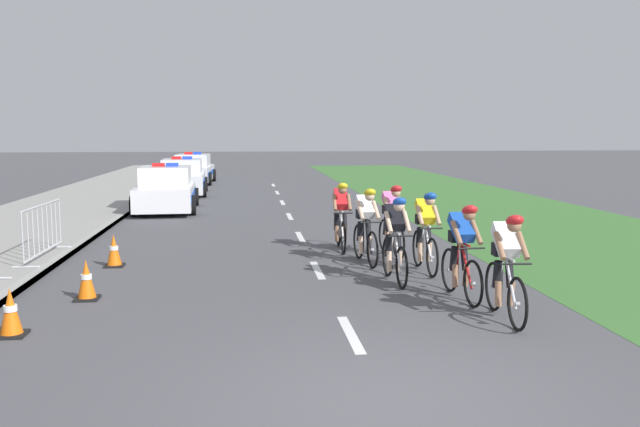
% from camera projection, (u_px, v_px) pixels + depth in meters
% --- Properties ---
extents(ground_plane, '(160.00, 160.00, 0.00)m').
position_uv_depth(ground_plane, '(386.00, 403.00, 6.39)').
color(ground_plane, '#4C4C51').
extents(sidewalk_slab, '(4.63, 60.00, 0.12)m').
position_uv_depth(sidewalk_slab, '(42.00, 219.00, 19.37)').
color(sidewalk_slab, gray).
rests_on(sidewalk_slab, ground).
extents(kerb_edge, '(0.16, 60.00, 0.13)m').
position_uv_depth(kerb_edge, '(120.00, 218.00, 19.62)').
color(kerb_edge, '#9E9E99').
rests_on(kerb_edge, ground).
extents(grass_verge, '(7.00, 60.00, 0.01)m').
position_uv_depth(grass_verge, '(507.00, 214.00, 20.97)').
color(grass_verge, '#3D7033').
rests_on(grass_verge, ground).
extents(lane_markings_centre, '(0.14, 29.60, 0.01)m').
position_uv_depth(lane_markings_centre, '(294.00, 225.00, 18.44)').
color(lane_markings_centre, white).
rests_on(lane_markings_centre, ground).
extents(cyclist_lead, '(0.43, 1.72, 1.56)m').
position_uv_depth(cyclist_lead, '(506.00, 265.00, 9.10)').
color(cyclist_lead, black).
rests_on(cyclist_lead, ground).
extents(cyclist_second, '(0.43, 1.72, 1.56)m').
position_uv_depth(cyclist_second, '(462.00, 250.00, 10.25)').
color(cyclist_second, black).
rests_on(cyclist_second, ground).
extents(cyclist_third, '(0.42, 1.72, 1.56)m').
position_uv_depth(cyclist_third, '(395.00, 238.00, 11.41)').
color(cyclist_third, black).
rests_on(cyclist_third, ground).
extents(cyclist_fourth, '(0.42, 1.72, 1.56)m').
position_uv_depth(cyclist_fourth, '(426.00, 230.00, 12.28)').
color(cyclist_fourth, black).
rests_on(cyclist_fourth, ground).
extents(cyclist_fifth, '(0.45, 1.72, 1.56)m').
position_uv_depth(cyclist_fifth, '(366.00, 225.00, 13.06)').
color(cyclist_fifth, black).
rests_on(cyclist_fifth, ground).
extents(cyclist_sixth, '(0.45, 1.72, 1.56)m').
position_uv_depth(cyclist_sixth, '(392.00, 219.00, 13.81)').
color(cyclist_sixth, black).
rests_on(cyclist_sixth, ground).
extents(cyclist_seventh, '(0.42, 1.72, 1.56)m').
position_uv_depth(cyclist_seventh, '(341.00, 215.00, 14.49)').
color(cyclist_seventh, black).
rests_on(cyclist_seventh, ground).
extents(police_car_nearest, '(2.13, 4.46, 1.59)m').
position_uv_depth(police_car_nearest, '(166.00, 190.00, 21.78)').
color(police_car_nearest, white).
rests_on(police_car_nearest, ground).
extents(police_car_second, '(2.13, 4.46, 1.59)m').
position_uv_depth(police_car_second, '(183.00, 178.00, 27.39)').
color(police_car_second, silver).
rests_on(police_car_second, ground).
extents(police_car_third, '(2.10, 4.45, 1.59)m').
position_uv_depth(police_car_third, '(193.00, 170.00, 33.18)').
color(police_car_third, silver).
rests_on(police_car_third, ground).
extents(crowd_barrier_rear, '(0.54, 2.32, 1.07)m').
position_uv_depth(crowd_barrier_rear, '(43.00, 231.00, 13.11)').
color(crowd_barrier_rear, '#B7BABF').
rests_on(crowd_barrier_rear, sidewalk_slab).
extents(traffic_cone_near, '(0.36, 0.36, 0.64)m').
position_uv_depth(traffic_cone_near, '(11.00, 313.00, 8.45)').
color(traffic_cone_near, black).
rests_on(traffic_cone_near, ground).
extents(traffic_cone_mid, '(0.36, 0.36, 0.64)m').
position_uv_depth(traffic_cone_mid, '(114.00, 251.00, 12.81)').
color(traffic_cone_mid, black).
rests_on(traffic_cone_mid, ground).
extents(traffic_cone_far, '(0.36, 0.36, 0.64)m').
position_uv_depth(traffic_cone_far, '(86.00, 280.00, 10.28)').
color(traffic_cone_far, black).
rests_on(traffic_cone_far, ground).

